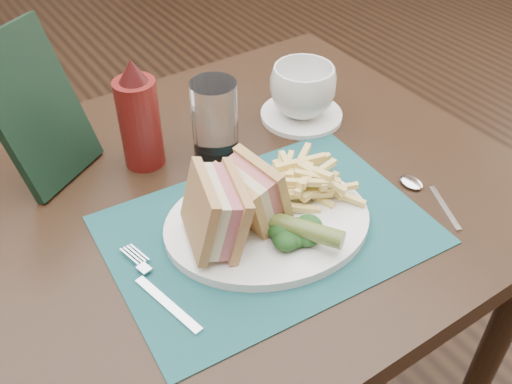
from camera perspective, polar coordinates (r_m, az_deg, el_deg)
floor at (r=1.76m, az=-10.62°, el=-9.71°), size 7.00×7.00×0.00m
table_main at (r=1.17m, az=-2.06°, el=-13.69°), size 0.90×0.75×0.75m
placemat at (r=0.82m, az=1.16°, el=-3.79°), size 0.47×0.35×0.00m
plate at (r=0.82m, az=1.16°, el=-3.12°), size 0.35×0.31×0.01m
sandwich_half_a at (r=0.75m, az=-5.66°, el=-2.24°), size 0.11×0.13×0.11m
sandwich_half_b at (r=0.78m, az=-1.61°, el=-0.58°), size 0.08×0.10×0.10m
kale_garnish at (r=0.78m, az=3.90°, el=-4.13°), size 0.11×0.08×0.03m
pickle_spear at (r=0.77m, az=4.46°, el=-3.65°), size 0.08×0.12×0.03m
fries_pile at (r=0.84m, az=4.52°, el=1.42°), size 0.18×0.20×0.06m
fork at (r=0.75m, az=-9.89°, el=-9.32°), size 0.07×0.17×0.01m
spoon at (r=0.91m, az=17.24°, el=-0.49°), size 0.09×0.15×0.01m
saucer at (r=1.06m, az=4.55°, el=7.68°), size 0.16×0.16×0.01m
coffee_cup at (r=1.04m, az=4.70°, el=10.08°), size 0.14×0.14×0.09m
drinking_glass at (r=0.94m, az=-4.15°, el=7.34°), size 0.08×0.08×0.13m
ketchup_bottle at (r=0.92m, az=-11.67°, el=7.66°), size 0.08×0.08×0.19m
check_presenter at (r=0.92m, az=-21.15°, el=7.76°), size 0.17×0.16×0.24m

